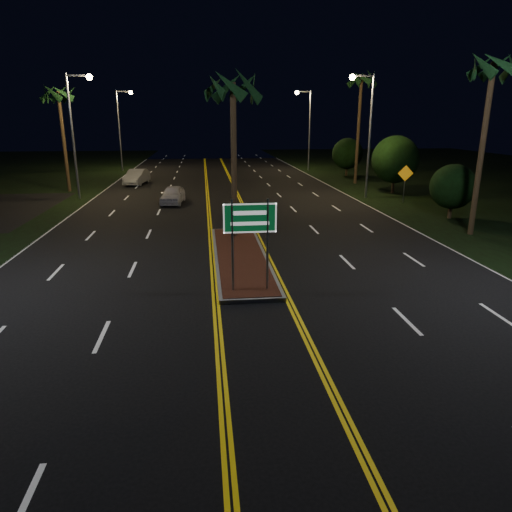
{
  "coord_description": "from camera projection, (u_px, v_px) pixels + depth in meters",
  "views": [
    {
      "loc": [
        -1.5,
        -12.08,
        5.88
      ],
      "look_at": [
        0.0,
        1.05,
        1.9
      ],
      "focal_mm": 32.0,
      "sensor_mm": 36.0,
      "label": 1
    }
  ],
  "objects": [
    {
      "name": "car_far",
      "position": [
        137.0,
        176.0,
        42.52
      ],
      "size": [
        2.84,
        5.1,
        1.61
      ],
      "primitive_type": "imported",
      "rotation": [
        0.0,
        0.0,
        -0.17
      ],
      "color": "#B8BCC3",
      "rests_on": "ground"
    },
    {
      "name": "shrub_near",
      "position": [
        453.0,
        187.0,
        27.58
      ],
      "size": [
        2.7,
        2.7,
        3.3
      ],
      "color": "#382819",
      "rests_on": "ground"
    },
    {
      "name": "car_near",
      "position": [
        173.0,
        193.0,
        32.87
      ],
      "size": [
        2.33,
        4.56,
        1.46
      ],
      "primitive_type": "imported",
      "rotation": [
        0.0,
        0.0,
        -0.1
      ],
      "color": "silver",
      "rests_on": "ground"
    },
    {
      "name": "streetlight_right_far",
      "position": [
        307.0,
        121.0,
        52.83
      ],
      "size": [
        1.91,
        0.44,
        9.0
      ],
      "color": "gray",
      "rests_on": "ground"
    },
    {
      "name": "streetlight_left_far",
      "position": [
        122.0,
        121.0,
        52.42
      ],
      "size": [
        1.91,
        0.44,
        9.0
      ],
      "color": "gray",
      "rests_on": "ground"
    },
    {
      "name": "palm_right_far",
      "position": [
        361.0,
        81.0,
        40.65
      ],
      "size": [
        2.4,
        2.4,
        10.3
      ],
      "color": "#382819",
      "rests_on": "ground"
    },
    {
      "name": "palm_right_near",
      "position": [
        493.0,
        68.0,
        21.86
      ],
      "size": [
        2.4,
        2.4,
        9.3
      ],
      "color": "#382819",
      "rests_on": "ground"
    },
    {
      "name": "palm_left_far",
      "position": [
        58.0,
        94.0,
        36.35
      ],
      "size": [
        2.4,
        2.4,
        8.8
      ],
      "color": "#382819",
      "rests_on": "ground"
    },
    {
      "name": "median_island",
      "position": [
        240.0,
        257.0,
        19.99
      ],
      "size": [
        2.25,
        10.25,
        0.17
      ],
      "color": "gray",
      "rests_on": "ground"
    },
    {
      "name": "ground",
      "position": [
        260.0,
        328.0,
        13.35
      ],
      "size": [
        120.0,
        120.0,
        0.0
      ],
      "primitive_type": "plane",
      "color": "black",
      "rests_on": "ground"
    },
    {
      "name": "palm_median",
      "position": [
        233.0,
        88.0,
        21.24
      ],
      "size": [
        2.4,
        2.4,
        8.3
      ],
      "color": "#382819",
      "rests_on": "ground"
    },
    {
      "name": "warning_sign",
      "position": [
        405.0,
        178.0,
        32.95
      ],
      "size": [
        1.12,
        0.14,
        2.68
      ],
      "rotation": [
        0.0,
        0.0,
        -0.1
      ],
      "color": "gray",
      "rests_on": "ground"
    },
    {
      "name": "streetlight_left_mid",
      "position": [
        77.0,
        122.0,
        33.39
      ],
      "size": [
        1.91,
        0.44,
        9.0
      ],
      "color": "gray",
      "rests_on": "ground"
    },
    {
      "name": "shrub_mid",
      "position": [
        395.0,
        159.0,
        36.92
      ],
      "size": [
        3.78,
        3.78,
        4.62
      ],
      "color": "#382819",
      "rests_on": "ground"
    },
    {
      "name": "streetlight_right_mid",
      "position": [
        366.0,
        122.0,
        33.8
      ],
      "size": [
        1.91,
        0.44,
        9.0
      ],
      "color": "gray",
      "rests_on": "ground"
    },
    {
      "name": "highway_sign",
      "position": [
        250.0,
        227.0,
        15.32
      ],
      "size": [
        1.8,
        0.08,
        3.2
      ],
      "color": "gray",
      "rests_on": "ground"
    },
    {
      "name": "shrub_far",
      "position": [
        347.0,
        154.0,
        48.43
      ],
      "size": [
        3.24,
        3.24,
        3.96
      ],
      "color": "#382819",
      "rests_on": "ground"
    }
  ]
}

